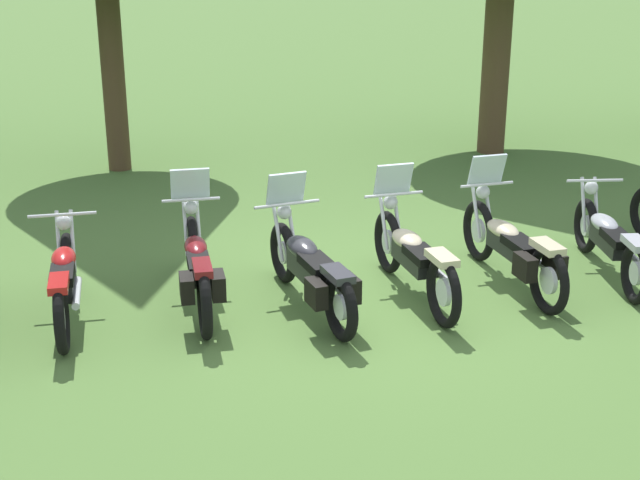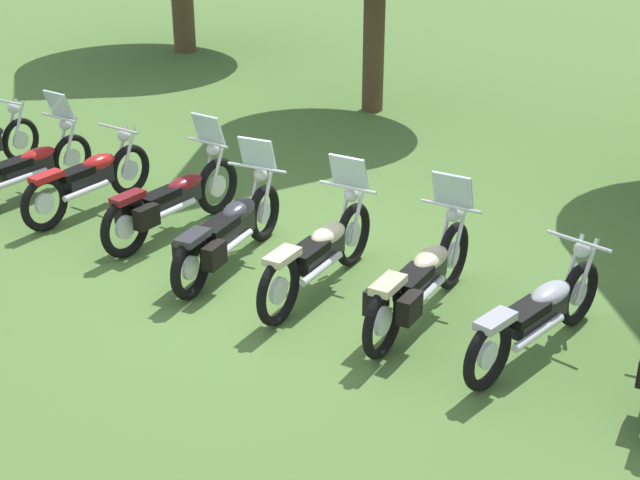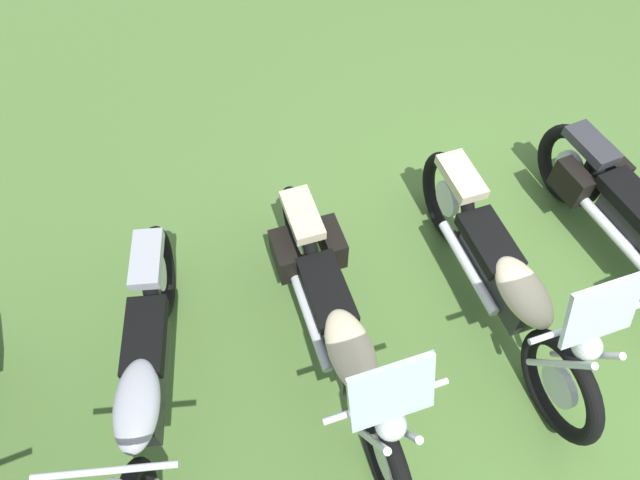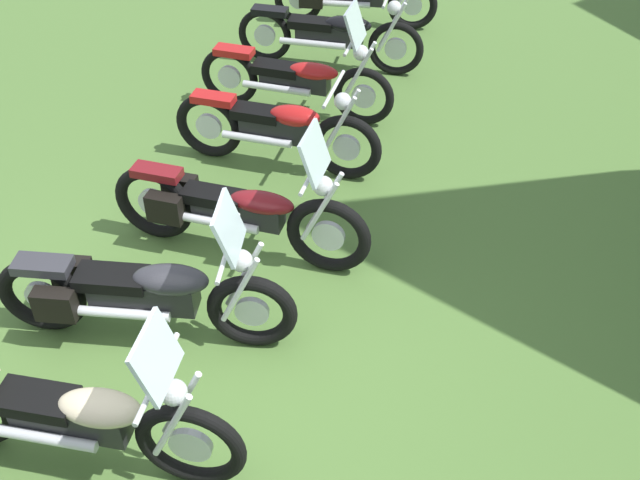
# 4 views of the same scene
# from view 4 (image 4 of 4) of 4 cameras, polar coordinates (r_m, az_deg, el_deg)

# --- Properties ---
(ground_plane) EXTENTS (80.00, 80.00, 0.00)m
(ground_plane) POSITION_cam_4_polar(r_m,az_deg,el_deg) (6.08, -12.89, -11.10)
(ground_plane) COLOR #4C7033
(motorcycle_1) EXTENTS (0.71, 2.32, 1.00)m
(motorcycle_1) POSITION_cam_4_polar(r_m,az_deg,el_deg) (9.92, 0.80, 14.80)
(motorcycle_1) COLOR black
(motorcycle_1) RESTS_ON ground_plane
(motorcycle_2) EXTENTS (0.68, 2.27, 1.35)m
(motorcycle_2) POSITION_cam_4_polar(r_m,az_deg,el_deg) (8.89, -1.64, 11.74)
(motorcycle_2) COLOR black
(motorcycle_2) RESTS_ON ground_plane
(motorcycle_3) EXTENTS (0.72, 2.19, 1.01)m
(motorcycle_3) POSITION_cam_4_polar(r_m,az_deg,el_deg) (7.97, -3.12, 8.11)
(motorcycle_3) COLOR black
(motorcycle_3) RESTS_ON ground_plane
(motorcycle_4) EXTENTS (0.74, 2.39, 1.39)m
(motorcycle_4) POSITION_cam_4_polar(r_m,az_deg,el_deg) (6.86, -6.23, 2.20)
(motorcycle_4) COLOR black
(motorcycle_4) RESTS_ON ground_plane
(motorcycle_5) EXTENTS (1.08, 2.31, 1.37)m
(motorcycle_5) POSITION_cam_4_polar(r_m,az_deg,el_deg) (6.17, -12.97, -3.76)
(motorcycle_5) COLOR black
(motorcycle_5) RESTS_ON ground_plane
(motorcycle_6) EXTENTS (0.81, 2.32, 1.39)m
(motorcycle_6) POSITION_cam_4_polar(r_m,az_deg,el_deg) (5.46, -17.42, -12.18)
(motorcycle_6) COLOR black
(motorcycle_6) RESTS_ON ground_plane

